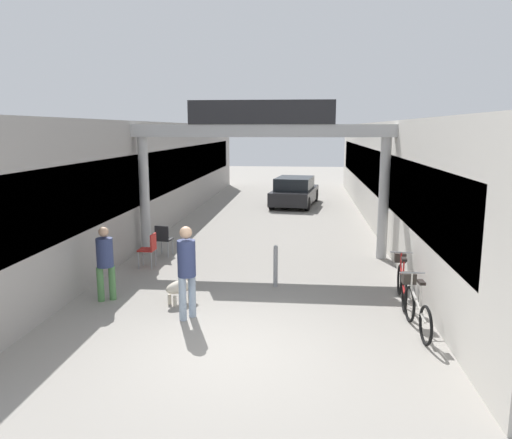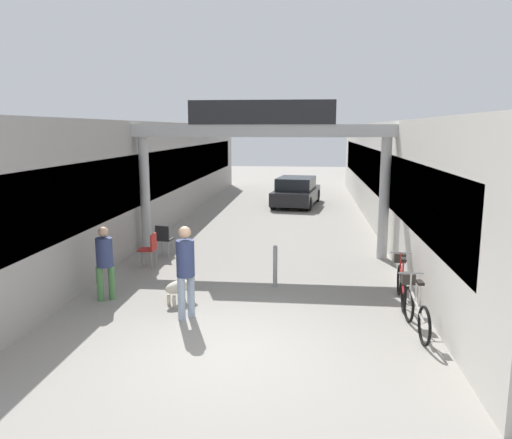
{
  "view_description": "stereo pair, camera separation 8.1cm",
  "coord_description": "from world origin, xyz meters",
  "views": [
    {
      "loc": [
        1.2,
        -7.51,
        3.54
      ],
      "look_at": [
        0.0,
        4.71,
        1.3
      ],
      "focal_mm": 35.0,
      "sensor_mm": 36.0,
      "label": 1
    },
    {
      "loc": [
        1.28,
        -7.5,
        3.54
      ],
      "look_at": [
        0.0,
        4.71,
        1.3
      ],
      "focal_mm": 35.0,
      "sensor_mm": 36.0,
      "label": 2
    }
  ],
  "objects": [
    {
      "name": "storefront_left",
      "position": [
        -5.09,
        11.0,
        1.88
      ],
      "size": [
        3.0,
        26.0,
        3.76
      ],
      "color": "#9E9993",
      "rests_on": "ground_plane"
    },
    {
      "name": "bicycle_red_second",
      "position": [
        3.24,
        2.69,
        0.44
      ],
      "size": [
        0.46,
        1.69,
        0.98
      ],
      "color": "black",
      "rests_on": "ground_plane"
    },
    {
      "name": "bollard_post_metal",
      "position": [
        0.58,
        3.38,
        0.49
      ],
      "size": [
        0.1,
        0.1,
        0.97
      ],
      "color": "gray",
      "rests_on": "ground_plane"
    },
    {
      "name": "parked_car_black",
      "position": [
        0.74,
        15.66,
        0.64
      ],
      "size": [
        2.29,
        4.21,
        1.33
      ],
      "color": "black",
      "rests_on": "ground_plane"
    },
    {
      "name": "pedestrian_companion",
      "position": [
        -2.88,
        2.11,
        0.89
      ],
      "size": [
        0.47,
        0.47,
        1.57
      ],
      "color": "#4C7F47",
      "rests_on": "ground_plane"
    },
    {
      "name": "ground_plane",
      "position": [
        0.0,
        0.0,
        0.0
      ],
      "size": [
        80.0,
        80.0,
        0.0
      ],
      "primitive_type": "plane",
      "color": "gray"
    },
    {
      "name": "cafe_chair_red_nearer",
      "position": [
        -2.74,
        4.64,
        0.54
      ],
      "size": [
        0.41,
        0.41,
        0.89
      ],
      "color": "gray",
      "rests_on": "ground_plane"
    },
    {
      "name": "storefront_right",
      "position": [
        5.09,
        11.0,
        1.88
      ],
      "size": [
        3.0,
        26.0,
        3.76
      ],
      "color": "beige",
      "rests_on": "ground_plane"
    },
    {
      "name": "arcade_sign_gateway",
      "position": [
        0.0,
        6.19,
        3.05
      ],
      "size": [
        7.4,
        0.47,
        4.29
      ],
      "color": "#B2B2B2",
      "rests_on": "ground_plane"
    },
    {
      "name": "dog_on_leash",
      "position": [
        -1.29,
        2.16,
        0.34
      ],
      "size": [
        0.64,
        0.74,
        0.54
      ],
      "color": "beige",
      "rests_on": "ground_plane"
    },
    {
      "name": "pedestrian_with_dog",
      "position": [
        -0.96,
        1.29,
        1.02
      ],
      "size": [
        0.47,
        0.47,
        1.78
      ],
      "color": "#8C9EB2",
      "rests_on": "ground_plane"
    },
    {
      "name": "cafe_chair_black_farther",
      "position": [
        -2.72,
        5.79,
        0.54
      ],
      "size": [
        0.45,
        0.45,
        0.89
      ],
      "color": "gray",
      "rests_on": "ground_plane"
    },
    {
      "name": "bicycle_silver_nearest",
      "position": [
        3.2,
        1.15,
        0.44
      ],
      "size": [
        0.46,
        1.69,
        0.98
      ],
      "color": "black",
      "rests_on": "ground_plane"
    }
  ]
}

